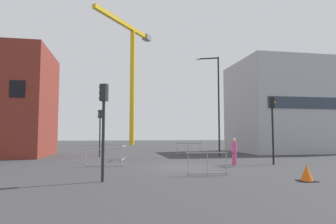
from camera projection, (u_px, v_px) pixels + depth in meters
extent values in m
plane|color=#333335|center=(183.00, 167.00, 17.09)|extent=(160.00, 160.00, 0.00)
cube|color=maroon|center=(2.00, 103.00, 25.58)|extent=(7.90, 7.83, 9.24)
cube|color=black|center=(17.00, 89.00, 22.18)|extent=(1.10, 0.06, 1.30)
cube|color=#A8AAB2|center=(288.00, 107.00, 32.27)|extent=(11.48, 8.74, 9.71)
cube|color=#2D3847|center=(315.00, 103.00, 27.95)|extent=(9.64, 0.08, 1.10)
cylinder|color=gold|center=(132.00, 87.00, 55.50)|extent=(0.90, 0.90, 21.64)
cube|color=gold|center=(124.00, 24.00, 53.68)|extent=(10.40, 14.20, 0.70)
cube|color=slate|center=(147.00, 38.00, 61.25)|extent=(2.02, 2.16, 1.10)
cylinder|color=black|center=(219.00, 106.00, 25.92)|extent=(0.14, 0.14, 8.81)
cube|color=black|center=(208.00, 58.00, 26.43)|extent=(1.69, 0.74, 0.10)
ellipsoid|color=silver|center=(198.00, 59.00, 26.60)|extent=(0.44, 0.24, 0.16)
cylinder|color=#2D2D30|center=(100.00, 138.00, 24.69)|extent=(0.12, 0.12, 3.26)
cube|color=#2D2D30|center=(100.00, 114.00, 24.84)|extent=(0.33, 0.30, 0.70)
sphere|color=#390605|center=(98.00, 111.00, 24.79)|extent=(0.11, 0.11, 0.11)
sphere|color=#F2A514|center=(98.00, 114.00, 24.77)|extent=(0.11, 0.11, 0.11)
sphere|color=#07330F|center=(98.00, 117.00, 24.76)|extent=(0.11, 0.11, 0.11)
cylinder|color=black|center=(273.00, 136.00, 18.59)|extent=(0.12, 0.12, 3.56)
cube|color=black|center=(272.00, 103.00, 18.75)|extent=(0.37, 0.36, 0.70)
sphere|color=#390605|center=(275.00, 99.00, 18.69)|extent=(0.11, 0.11, 0.11)
sphere|color=#F2A514|center=(275.00, 102.00, 18.67)|extent=(0.11, 0.11, 0.11)
sphere|color=#07330F|center=(275.00, 106.00, 18.66)|extent=(0.11, 0.11, 0.11)
cylinder|color=#232326|center=(103.00, 141.00, 11.81)|extent=(0.12, 0.12, 3.23)
cube|color=#232326|center=(104.00, 93.00, 11.96)|extent=(0.36, 0.34, 0.70)
sphere|color=red|center=(100.00, 87.00, 12.03)|extent=(0.11, 0.11, 0.11)
sphere|color=#3C2905|center=(100.00, 93.00, 12.02)|extent=(0.11, 0.11, 0.11)
sphere|color=#07330F|center=(100.00, 98.00, 12.00)|extent=(0.11, 0.11, 0.11)
cylinder|color=#D14C8C|center=(235.00, 159.00, 18.01)|extent=(0.14, 0.14, 0.78)
cylinder|color=#D14C8C|center=(233.00, 159.00, 18.18)|extent=(0.14, 0.14, 0.78)
cylinder|color=#D14C8C|center=(234.00, 147.00, 18.15)|extent=(0.34, 0.34, 0.65)
sphere|color=tan|center=(234.00, 140.00, 18.18)|extent=(0.21, 0.21, 0.21)
cube|color=gray|center=(207.00, 153.00, 13.46)|extent=(1.95, 0.29, 0.06)
cube|color=gray|center=(207.00, 174.00, 13.39)|extent=(1.95, 0.29, 0.06)
cylinder|color=gray|center=(188.00, 164.00, 13.36)|extent=(0.04, 0.04, 1.05)
cylinder|color=gray|center=(207.00, 164.00, 13.42)|extent=(0.04, 0.04, 1.05)
cylinder|color=gray|center=(226.00, 164.00, 13.47)|extent=(0.04, 0.04, 1.05)
cube|color=#9EA0A5|center=(104.00, 149.00, 17.34)|extent=(2.27, 0.34, 0.06)
cube|color=#9EA0A5|center=(104.00, 165.00, 17.27)|extent=(2.27, 0.34, 0.06)
cylinder|color=#9EA0A5|center=(86.00, 158.00, 17.25)|extent=(0.04, 0.04, 1.05)
cylinder|color=#9EA0A5|center=(104.00, 158.00, 17.30)|extent=(0.04, 0.04, 1.05)
cylinder|color=#9EA0A5|center=(121.00, 157.00, 17.36)|extent=(0.04, 0.04, 1.05)
cube|color=gray|center=(189.00, 143.00, 28.11)|extent=(2.42, 0.42, 0.06)
cube|color=gray|center=(189.00, 153.00, 28.04)|extent=(2.42, 0.42, 0.06)
cylinder|color=gray|center=(177.00, 149.00, 28.03)|extent=(0.04, 0.04, 1.05)
cylinder|color=gray|center=(189.00, 149.00, 28.07)|extent=(0.04, 0.04, 1.05)
cylinder|color=gray|center=(200.00, 149.00, 28.10)|extent=(0.04, 0.04, 1.05)
cube|color=#9EA0A5|center=(124.00, 146.00, 21.36)|extent=(0.39, 2.36, 0.06)
cube|color=#9EA0A5|center=(124.00, 159.00, 21.28)|extent=(0.39, 2.36, 0.06)
cylinder|color=#9EA0A5|center=(122.00, 154.00, 20.25)|extent=(0.04, 0.04, 1.05)
cylinder|color=#9EA0A5|center=(124.00, 153.00, 21.32)|extent=(0.04, 0.04, 1.05)
cylinder|color=#9EA0A5|center=(125.00, 152.00, 22.38)|extent=(0.04, 0.04, 1.05)
cube|color=black|center=(307.00, 181.00, 11.80)|extent=(0.65, 0.65, 0.03)
cone|color=#E55B0F|center=(307.00, 173.00, 11.82)|extent=(0.50, 0.50, 0.66)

